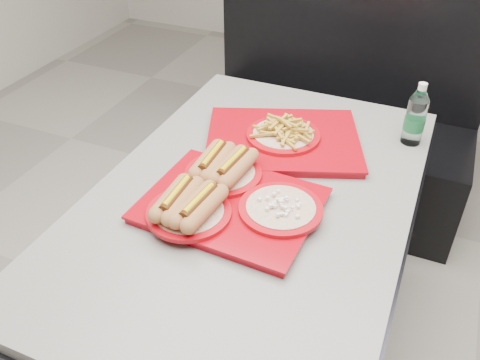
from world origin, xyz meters
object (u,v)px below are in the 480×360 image
at_px(tray_near, 225,196).
at_px(water_bottle, 416,118).
at_px(booth_bench, 334,123).
at_px(diner_table, 252,233).
at_px(tray_far, 283,137).

xyz_separation_m(tray_near, water_bottle, (0.43, 0.56, 0.06)).
height_order(tray_near, water_bottle, water_bottle).
relative_size(booth_bench, tray_near, 2.68).
bearing_deg(diner_table, tray_far, 91.39).
xyz_separation_m(tray_far, water_bottle, (0.39, 0.18, 0.06)).
xyz_separation_m(booth_bench, water_bottle, (0.39, -0.62, 0.44)).
distance_m(booth_bench, tray_near, 1.25).
height_order(booth_bench, tray_near, booth_bench).
distance_m(diner_table, tray_near, 0.23).
xyz_separation_m(diner_table, tray_near, (-0.05, -0.09, 0.20)).
distance_m(diner_table, water_bottle, 0.66).
relative_size(diner_table, water_bottle, 6.55).
bearing_deg(water_bottle, tray_far, -154.88).
height_order(diner_table, tray_near, tray_near).
bearing_deg(tray_far, diner_table, -88.61).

